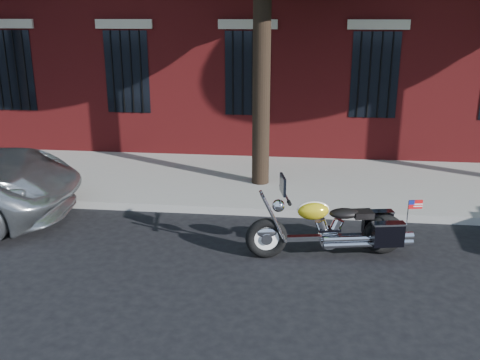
# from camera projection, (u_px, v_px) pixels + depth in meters

# --- Properties ---
(ground) EXTENTS (120.00, 120.00, 0.00)m
(ground) POSITION_uv_depth(u_px,v_px,m) (215.00, 243.00, 8.74)
(ground) COLOR black
(ground) RESTS_ON ground
(curb) EXTENTS (40.00, 0.16, 0.15)m
(curb) POSITION_uv_depth(u_px,v_px,m) (227.00, 210.00, 10.03)
(curb) COLOR gray
(curb) RESTS_ON ground
(sidewalk) EXTENTS (40.00, 3.60, 0.15)m
(sidewalk) POSITION_uv_depth(u_px,v_px,m) (239.00, 180.00, 11.81)
(sidewalk) COLOR gray
(sidewalk) RESTS_ON ground
(motorcycle) EXTENTS (2.62, 1.04, 1.31)m
(motorcycle) POSITION_uv_depth(u_px,v_px,m) (335.00, 229.00, 8.18)
(motorcycle) COLOR black
(motorcycle) RESTS_ON ground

